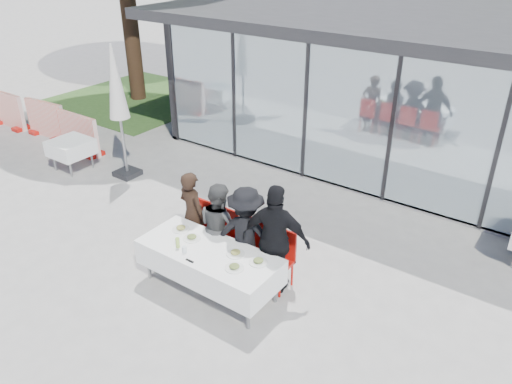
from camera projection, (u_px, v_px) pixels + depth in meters
ground at (224, 280)px, 8.12m from camera, size 90.00×90.00×0.00m
pavilion at (500, 66)px, 11.96m from camera, size 14.80×8.80×3.44m
dining_table at (209, 262)px, 7.67m from camera, size 2.26×0.96×0.75m
diner_a at (192, 214)px, 8.46m from camera, size 0.66×0.66×1.57m
diner_chair_a at (198, 223)px, 8.66m from camera, size 0.44×0.44×0.97m
diner_b at (219, 226)px, 8.16m from camera, size 0.95×0.95×1.53m
diner_chair_b at (225, 234)px, 8.36m from camera, size 0.44×0.44×0.97m
diner_c at (246, 234)px, 7.86m from camera, size 1.33×1.33×1.61m
diner_chair_c at (251, 245)px, 8.08m from camera, size 0.44×0.44×0.97m
diner_d at (276, 240)px, 7.53m from camera, size 1.31×1.31×1.82m
diner_chair_d at (280, 256)px, 7.79m from camera, size 0.44×0.44×0.97m
plate_a at (181, 228)px, 8.07m from camera, size 0.28×0.28×0.07m
plate_b at (192, 237)px, 7.84m from camera, size 0.28×0.28×0.07m
plate_c at (236, 253)px, 7.46m from camera, size 0.28×0.28×0.07m
plate_d at (258, 261)px, 7.28m from camera, size 0.28×0.28×0.07m
plate_extra at (234, 267)px, 7.15m from camera, size 0.28×0.28×0.07m
juice_bottle at (178, 243)px, 7.60m from camera, size 0.06×0.06×0.16m
drinking_glasses at (184, 250)px, 7.50m from camera, size 0.07×0.07×0.10m
folded_eyeglasses at (190, 261)px, 7.32m from camera, size 0.14×0.03×0.01m
spare_table_left at (71, 148)px, 11.60m from camera, size 0.86×0.86×0.74m
market_umbrella at (117, 91)px, 10.64m from camera, size 0.50×0.50×3.00m
grass_patch at (139, 98)px, 16.79m from camera, size 5.00×5.00×0.02m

